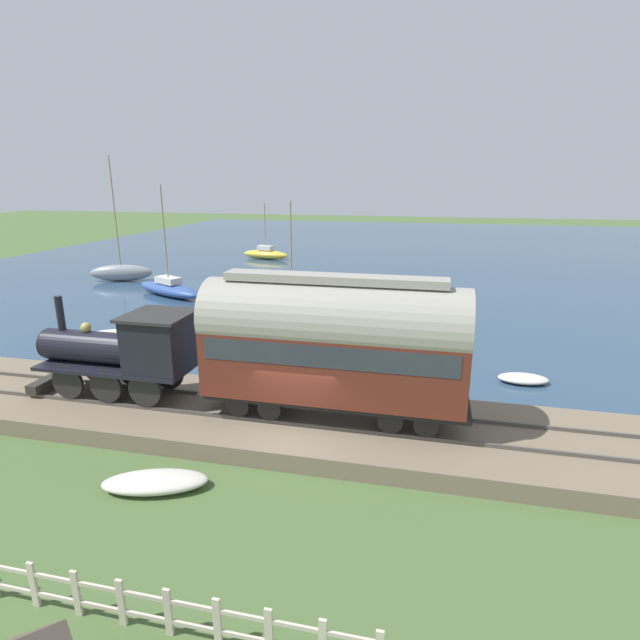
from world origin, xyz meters
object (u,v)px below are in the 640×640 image
at_px(sailboat_yellow, 266,254).
at_px(sailboat_gray, 121,272).
at_px(rowboat_off_pier, 375,350).
at_px(sailboat_navy, 292,297).
at_px(rowboat_far_out, 110,334).
at_px(beached_dinghy, 155,482).
at_px(sailboat_blue, 169,288).
at_px(steam_locomotive, 128,348).
at_px(rowboat_mid_harbor, 281,333).
at_px(rowboat_near_shore, 523,379).
at_px(passenger_coach, 333,341).

bearing_deg(sailboat_yellow, sailboat_gray, 161.45).
xyz_separation_m(sailboat_gray, rowboat_off_pier, (-12.92, -22.20, -0.54)).
distance_m(sailboat_navy, rowboat_far_out, 11.30).
relative_size(rowboat_far_out, beached_dinghy, 0.91).
bearing_deg(rowboat_off_pier, sailboat_blue, 108.75).
height_order(steam_locomotive, rowboat_off_pier, steam_locomotive).
bearing_deg(rowboat_far_out, rowboat_mid_harbor, -103.69).
height_order(steam_locomotive, sailboat_blue, sailboat_blue).
height_order(rowboat_far_out, beached_dinghy, beached_dinghy).
relative_size(steam_locomotive, rowboat_mid_harbor, 2.28).
relative_size(sailboat_yellow, rowboat_near_shore, 2.79).
bearing_deg(steam_locomotive, rowboat_near_shore, -66.99).
height_order(passenger_coach, sailboat_navy, sailboat_navy).
relative_size(sailboat_yellow, rowboat_far_out, 2.08).
relative_size(sailboat_yellow, beached_dinghy, 1.89).
bearing_deg(rowboat_off_pier, beached_dinghy, -152.07).
bearing_deg(rowboat_near_shore, beached_dinghy, 129.91).
bearing_deg(sailboat_blue, sailboat_navy, -70.48).
bearing_deg(passenger_coach, sailboat_blue, 41.98).
distance_m(rowboat_mid_harbor, beached_dinghy, 13.68).
xyz_separation_m(rowboat_mid_harbor, rowboat_far_out, (-2.26, 8.61, 0.03)).
bearing_deg(passenger_coach, sailboat_yellow, 22.15).
relative_size(sailboat_navy, rowboat_mid_harbor, 2.57).
distance_m(sailboat_blue, beached_dinghy, 23.80).
xyz_separation_m(sailboat_blue, sailboat_yellow, (17.67, -1.18, -0.00)).
relative_size(sailboat_blue, rowboat_far_out, 2.80).
relative_size(passenger_coach, sailboat_blue, 1.10).
xyz_separation_m(passenger_coach, sailboat_blue, (17.00, 15.29, -2.67)).
height_order(sailboat_blue, rowboat_near_shore, sailboat_blue).
bearing_deg(sailboat_yellow, beached_dinghy, -154.72).
bearing_deg(sailboat_yellow, rowboat_off_pier, -140.65).
distance_m(passenger_coach, sailboat_navy, 17.21).
relative_size(rowboat_mid_harbor, rowboat_off_pier, 1.13).
relative_size(sailboat_blue, sailboat_gray, 0.79).
bearing_deg(passenger_coach, beached_dinghy, 134.48).
height_order(sailboat_yellow, beached_dinghy, sailboat_yellow).
distance_m(sailboat_navy, sailboat_gray, 16.61).
bearing_deg(rowboat_mid_harbor, steam_locomotive, 159.20).
relative_size(sailboat_yellow, rowboat_off_pier, 2.46).
height_order(rowboat_mid_harbor, rowboat_off_pier, rowboat_mid_harbor).
bearing_deg(sailboat_yellow, passenger_coach, -147.17).
bearing_deg(rowboat_far_out, passenger_coach, -147.45).
distance_m(sailboat_yellow, beached_dinghy, 39.94).
distance_m(sailboat_gray, beached_dinghy, 30.63).
bearing_deg(steam_locomotive, sailboat_yellow, 11.28).
bearing_deg(rowboat_far_out, rowboat_near_shore, -122.69).
bearing_deg(sailboat_gray, rowboat_mid_harbor, -140.93).
xyz_separation_m(sailboat_gray, beached_dinghy, (-24.97, -17.72, -0.51)).
bearing_deg(passenger_coach, rowboat_far_out, 60.91).
relative_size(sailboat_blue, sailboat_yellow, 1.35).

